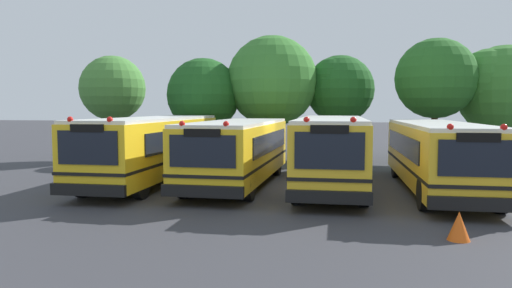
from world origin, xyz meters
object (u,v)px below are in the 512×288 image
school_bus_3 (437,153)px  tree_2 (275,79)px  school_bus_2 (331,149)px  tree_1 (204,96)px  tree_5 (500,89)px  traffic_cone (459,226)px  tree_3 (338,88)px  school_bus_1 (238,149)px  school_bus_0 (155,146)px  tree_4 (433,79)px  tree_0 (111,87)px

school_bus_3 → tree_2: size_ratio=1.43×
school_bus_2 → tree_2: size_ratio=1.39×
tree_1 → tree_5: size_ratio=0.91×
school_bus_2 → traffic_cone: size_ratio=14.76×
tree_1 → tree_3: size_ratio=0.97×
tree_1 → school_bus_1: bearing=-63.9°
tree_3 → tree_5: size_ratio=0.94×
tree_1 → traffic_cone: (10.60, -14.44, -3.38)m
school_bus_3 → traffic_cone: 6.75m
tree_1 → tree_3: (7.48, 1.79, 0.45)m
school_bus_0 → tree_2: tree_2 is taller
school_bus_1 → tree_2: tree_2 is taller
school_bus_1 → tree_4: 12.63m
tree_4 → traffic_cone: 15.95m
tree_3 → school_bus_2: bearing=-90.1°
tree_1 → traffic_cone: tree_1 is taller
tree_4 → tree_5: tree_4 is taller
tree_2 → tree_5: (12.14, 0.85, -0.61)m
school_bus_3 → school_bus_1: bearing=-1.1°
tree_1 → tree_3: tree_3 is taller
tree_5 → tree_4: bearing=-166.0°
tree_0 → tree_5: bearing=6.6°
tree_0 → tree_1: bearing=8.0°
school_bus_2 → tree_1: size_ratio=1.69×
tree_0 → tree_5: size_ratio=0.94×
school_bus_0 → school_bus_3: 11.00m
school_bus_3 → tree_3: tree_3 is taller
tree_2 → tree_4: bearing=-0.3°
school_bus_3 → tree_1: 13.90m
school_bus_3 → traffic_cone: size_ratio=15.19×
tree_0 → traffic_cone: 21.36m
tree_5 → tree_2: bearing=-176.0°
school_bus_2 → school_bus_3: 3.79m
tree_3 → tree_4: 5.10m
school_bus_2 → tree_3: tree_3 is taller
school_bus_2 → tree_1: (-7.47, 7.74, 2.25)m
tree_4 → tree_5: 3.73m
school_bus_3 → tree_1: tree_1 is taller
tree_0 → school_bus_2: bearing=-28.6°
tree_0 → tree_1: 5.41m
tree_3 → traffic_cone: size_ratio=9.04×
school_bus_3 → tree_4: (1.22, 8.63, 3.16)m
tree_1 → tree_0: bearing=-172.0°
tree_2 → tree_5: bearing=4.0°
tree_2 → tree_3: bearing=14.5°
tree_0 → school_bus_1: bearing=-37.6°
school_bus_3 → traffic_cone: bearing=82.9°
tree_5 → tree_0: bearing=-173.4°
tree_1 → tree_5: bearing=6.1°
tree_4 → school_bus_2: bearing=-120.3°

